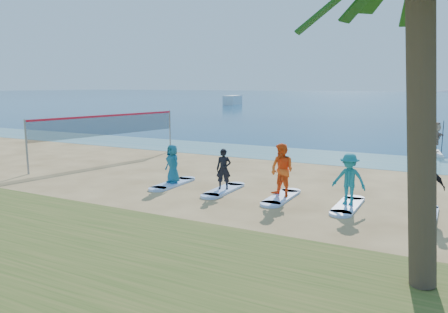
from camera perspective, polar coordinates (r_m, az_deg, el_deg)
The scene contains 17 objects.
ground at distance 15.88m, azimuth 0.61°, elevation -5.29°, with size 600.00×600.00×0.00m, color tan.
shallow_water at distance 25.48m, azimuth 11.53°, elevation 0.08°, with size 600.00×600.00×0.00m, color teal.
ocean at distance 173.84m, azimuth 25.83°, elevation 7.03°, with size 600.00×600.00×0.00m, color navy.
volleyball_net at distance 23.88m, azimuth -14.85°, elevation 3.94°, with size 1.75×8.94×2.50m.
paddleboard at distance 28.31m, azimuth 25.80°, elevation 0.35°, with size 0.70×3.00×0.12m, color silver.
paddleboarder at distance 28.19m, azimuth 25.93°, elevation 2.28°, with size 1.66×0.53×1.79m, color tan.
boat_offshore_a at distance 92.67m, azimuth 1.15°, elevation 6.79°, with size 2.19×7.85×1.90m, color silver.
surfboard_0 at distance 17.88m, azimuth -6.68°, elevation -3.54°, with size 0.70×2.20×0.09m, color #A4C6FF.
student_0 at distance 17.72m, azimuth -6.73°, elevation -0.95°, with size 0.76×0.50×1.56m, color #1A627E.
surfboard_1 at distance 16.70m, azimuth -0.04°, elevation -4.40°, with size 0.70×2.20×0.09m, color #A4C6FF.
student_1 at distance 16.52m, azimuth -0.04°, elevation -1.65°, with size 0.56×0.37×1.55m, color black.
surfboard_2 at distance 15.77m, azimuth 7.51°, elevation -5.31°, with size 0.70×2.20×0.09m, color #A4C6FF.
student_2 at distance 15.55m, azimuth 7.58°, elevation -1.78°, with size 0.92×0.71×1.89m, color #FF5C1A.
surfboard_3 at distance 15.15m, azimuth 15.86°, elevation -6.20°, with size 0.70×2.20×0.09m, color #A4C6FF.
student_3 at distance 14.94m, azimuth 16.01°, elevation -2.86°, with size 1.11×0.64×1.71m, color teal.
surfboard_4 at distance 14.87m, azimuth 24.75°, elevation -7.00°, with size 0.70×2.20×0.09m, color #A4C6FF.
student_4 at distance 14.66m, azimuth 24.99°, elevation -3.64°, with size 0.99×0.41×1.69m, color black.
Camera 1 is at (7.05, -13.65, 3.99)m, focal length 35.00 mm.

